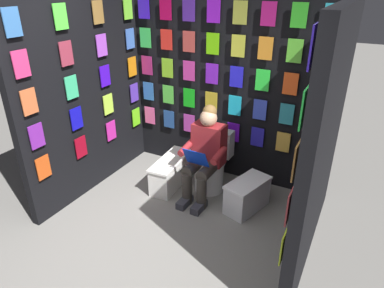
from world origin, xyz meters
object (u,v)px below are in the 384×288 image
comic_longbox_near (171,172)px  comic_longbox_far (247,195)px  toilet (212,165)px  person_reading (205,154)px

comic_longbox_near → comic_longbox_far: bearing=173.9°
toilet → comic_longbox_far: toilet is taller
toilet → comic_longbox_near: bearing=24.4°
toilet → comic_longbox_near: (0.50, 0.21, -0.13)m
comic_longbox_far → toilet: bearing=-6.9°
person_reading → comic_longbox_near: size_ratio=1.49×
comic_longbox_far → person_reading: bearing=13.9°
toilet → comic_longbox_near: size_ratio=0.97×
toilet → comic_longbox_far: bearing=157.8°
person_reading → comic_longbox_far: bearing=178.6°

